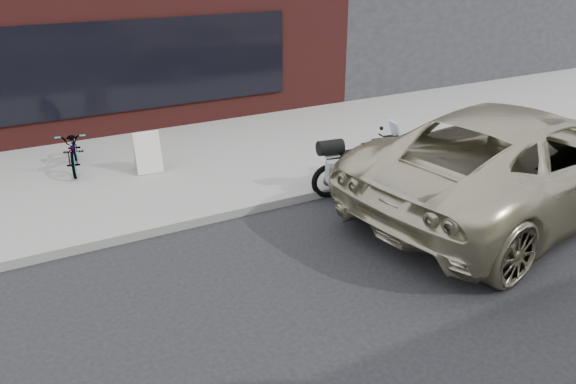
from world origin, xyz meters
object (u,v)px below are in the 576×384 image
object	(u,v)px
motorcycle	(358,164)
minivan	(519,160)
bicycle_front	(73,149)
sandwich_sign	(147,151)

from	to	relation	value
motorcycle	minivan	distance (m)	2.70
bicycle_front	minivan	bearing A→B (deg)	-29.33
bicycle_front	sandwich_sign	world-z (taller)	bicycle_front
motorcycle	sandwich_sign	xyz separation A→B (m)	(-3.13, 2.55, -0.02)
motorcycle	minivan	size ratio (longest dim) A/B	0.32
minivan	sandwich_sign	world-z (taller)	minivan
bicycle_front	sandwich_sign	distance (m)	1.45
bicycle_front	sandwich_sign	bearing A→B (deg)	-22.10
minivan	bicycle_front	distance (m)	8.16
motorcycle	bicycle_front	world-z (taller)	motorcycle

